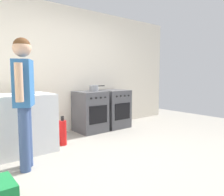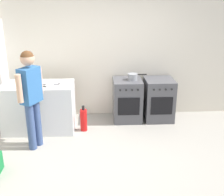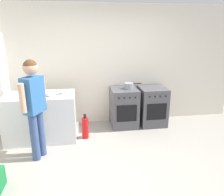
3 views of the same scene
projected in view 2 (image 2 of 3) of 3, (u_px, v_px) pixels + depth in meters
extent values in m
plane|color=gray|center=(114.00, 161.00, 4.36)|extent=(8.00, 8.00, 0.00)
cube|color=silver|center=(109.00, 54.00, 5.74)|extent=(6.00, 0.10, 2.60)
cube|color=silver|center=(39.00, 107.00, 5.27)|extent=(1.30, 0.70, 0.90)
cube|color=#4C4C51|center=(127.00, 100.00, 5.71)|extent=(0.57, 0.60, 0.85)
cube|color=black|center=(129.00, 107.00, 5.43)|extent=(0.43, 0.01, 0.36)
cylinder|color=black|center=(122.00, 82.00, 5.45)|extent=(0.18, 0.18, 0.01)
cylinder|color=black|center=(135.00, 82.00, 5.46)|extent=(0.18, 0.18, 0.01)
cylinder|color=black|center=(121.00, 78.00, 5.67)|extent=(0.18, 0.18, 0.01)
cylinder|color=black|center=(133.00, 78.00, 5.69)|extent=(0.18, 0.18, 0.01)
cylinder|color=black|center=(120.00, 90.00, 5.30)|extent=(0.04, 0.02, 0.04)
cylinder|color=black|center=(126.00, 90.00, 5.31)|extent=(0.04, 0.02, 0.04)
cylinder|color=black|center=(132.00, 90.00, 5.31)|extent=(0.04, 0.02, 0.04)
cylinder|color=black|center=(138.00, 90.00, 5.32)|extent=(0.04, 0.02, 0.04)
cube|color=#4C4C51|center=(159.00, 99.00, 5.74)|extent=(0.57, 0.60, 0.85)
cube|color=black|center=(162.00, 106.00, 5.46)|extent=(0.43, 0.01, 0.36)
cylinder|color=black|center=(154.00, 81.00, 5.48)|extent=(0.18, 0.18, 0.01)
cylinder|color=black|center=(168.00, 81.00, 5.49)|extent=(0.18, 0.18, 0.01)
cylinder|color=black|center=(152.00, 78.00, 5.70)|extent=(0.18, 0.18, 0.01)
cylinder|color=black|center=(165.00, 78.00, 5.72)|extent=(0.18, 0.18, 0.01)
cylinder|color=black|center=(154.00, 90.00, 5.33)|extent=(0.04, 0.02, 0.04)
cylinder|color=black|center=(160.00, 90.00, 5.34)|extent=(0.04, 0.02, 0.04)
cylinder|color=black|center=(166.00, 89.00, 5.34)|extent=(0.04, 0.02, 0.04)
cylinder|color=black|center=(172.00, 89.00, 5.35)|extent=(0.04, 0.02, 0.04)
cylinder|color=gray|center=(133.00, 77.00, 5.55)|extent=(0.20, 0.20, 0.13)
cylinder|color=black|center=(142.00, 74.00, 5.54)|extent=(0.18, 0.02, 0.02)
cube|color=silver|center=(66.00, 83.00, 5.18)|extent=(0.21, 0.13, 0.01)
cube|color=black|center=(57.00, 84.00, 5.10)|extent=(0.11, 0.07, 0.01)
cube|color=silver|center=(36.00, 85.00, 5.04)|extent=(0.23, 0.14, 0.01)
cube|color=black|center=(44.00, 87.00, 4.97)|extent=(0.11, 0.07, 0.01)
cube|color=silver|center=(51.00, 85.00, 5.07)|extent=(0.20, 0.04, 0.01)
cube|color=black|center=(43.00, 85.00, 5.06)|extent=(0.11, 0.03, 0.01)
cylinder|color=#384C7A|center=(31.00, 127.00, 4.58)|extent=(0.13, 0.13, 0.81)
cylinder|color=#384C7A|center=(37.00, 123.00, 4.72)|extent=(0.13, 0.13, 0.81)
cube|color=#2D609E|center=(30.00, 85.00, 4.42)|extent=(0.34, 0.39, 0.57)
cylinder|color=tan|center=(19.00, 89.00, 4.21)|extent=(0.09, 0.09, 0.44)
cylinder|color=tan|center=(40.00, 80.00, 4.62)|extent=(0.09, 0.09, 0.44)
sphere|color=tan|center=(27.00, 59.00, 4.27)|extent=(0.22, 0.22, 0.22)
sphere|color=brown|center=(27.00, 57.00, 4.26)|extent=(0.21, 0.21, 0.21)
cylinder|color=red|center=(84.00, 120.00, 5.29)|extent=(0.13, 0.13, 0.42)
cylinder|color=black|center=(83.00, 108.00, 5.21)|extent=(0.05, 0.05, 0.08)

